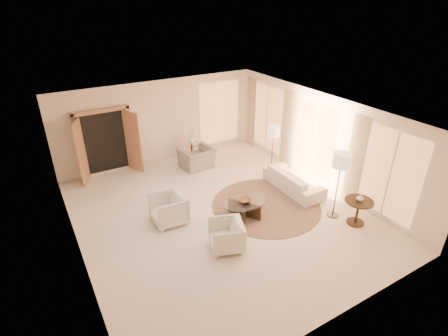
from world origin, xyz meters
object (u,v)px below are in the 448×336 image
accent_chair (197,155)px  side_table (192,150)px  sofa (293,181)px  side_vase (191,140)px  armchair_right (226,234)px  bowl (245,200)px  end_vase (360,198)px  armchair_left (168,207)px  end_table (358,208)px  coffee_table (245,207)px  floor_lamp_near (273,133)px  floor_lamp_far (341,163)px

accent_chair → side_table: (0.10, 0.61, -0.08)m
sofa → accent_chair: accent_chair is taller
sofa → side_vase: bearing=27.8°
armchair_right → bowl: armchair_right is taller
sofa → end_vase: size_ratio=11.55×
side_table → end_vase: (1.97, -5.56, 0.37)m
accent_chair → end_vase: bearing=106.5°
sofa → armchair_left: 3.87m
end_vase → side_vase: bearing=109.6°
accent_chair → side_vase: accent_chair is taller
sofa → armchair_right: bearing=113.7°
armchair_right → accent_chair: accent_chair is taller
armchair_right → end_table: armchair_right is taller
armchair_right → accent_chair: size_ratio=0.72×
coffee_table → side_vase: side_vase is taller
end_table → armchair_left: bearing=148.7°
end_table → floor_lamp_near: floor_lamp_near is taller
side_table → floor_lamp_near: 2.98m
armchair_right → side_vase: (1.40, 4.70, 0.37)m
floor_lamp_near → side_table: bearing=132.1°
armchair_right → coffee_table: 1.38m
sofa → coffee_table: (-2.03, -0.43, -0.02)m
sofa → side_vase: size_ratio=8.37×
end_table → end_vase: bearing=180.0°
armchair_right → sofa: bearing=131.8°
coffee_table → end_table: bearing=-36.8°
bowl → side_vase: (0.32, 3.84, 0.26)m
sofa → armchair_left: armchair_left is taller
side_table → end_vase: bearing=-70.4°
armchair_right → floor_lamp_far: size_ratio=0.42×
end_table → floor_lamp_far: size_ratio=0.39×
coffee_table → sofa: bearing=12.0°
floor_lamp_near → end_vase: 3.51m
floor_lamp_near → side_vase: bearing=132.1°
end_table → floor_lamp_far: (-0.24, 0.54, 1.09)m
armchair_left → side_vase: bearing=147.1°
armchair_left → side_vase: (2.14, 3.06, 0.32)m
accent_chair → side_table: size_ratio=1.66×
armchair_right → end_table: size_ratio=1.07×
coffee_table → end_table: 2.87m
coffee_table → floor_lamp_far: bearing=-29.7°
coffee_table → side_vase: size_ratio=5.27×
end_vase → side_vase: size_ratio=0.72×
bowl → side_vase: bearing=85.2°
coffee_table → bowl: bearing=90.0°
armchair_left → floor_lamp_far: size_ratio=0.47×
armchair_left → side_vase: side_vase is taller
sofa → floor_lamp_near: (0.18, 1.31, 1.04)m
end_vase → side_vase: (-1.97, 5.56, -0.00)m
armchair_right → floor_lamp_far: (3.13, -0.31, 1.17)m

